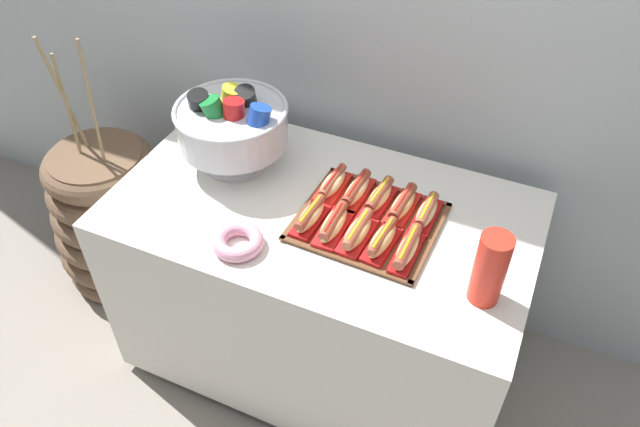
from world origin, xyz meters
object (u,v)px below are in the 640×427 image
Objects in this scene: hot_dog_4 at (407,249)px; hot_dog_8 at (402,205)px; hot_dog_9 at (426,213)px; hot_dog_3 at (382,241)px; hot_dog_6 at (356,191)px; donut at (238,242)px; hot_dog_5 at (334,185)px; punch_bowl at (232,124)px; cup_stack at (490,269)px; hot_dog_1 at (333,225)px; buffet_table at (321,285)px; floor_vase at (114,218)px; serving_tray at (368,222)px; hot_dog_0 at (310,217)px; hot_dog_7 at (379,198)px; hot_dog_2 at (357,233)px.

hot_dog_8 is at bearing 112.59° from hot_dog_4.
hot_dog_9 is at bearing -1.85° from hot_dog_8.
hot_dog_3 is 0.22m from hot_dog_6.
hot_dog_5 is at bearing 64.59° from donut.
punch_bowl reaches higher than cup_stack.
punch_bowl reaches higher than hot_dog_3.
hot_dog_1 is 1.02× the size of hot_dog_3.
hot_dog_6 is 1.22× the size of donut.
hot_dog_5 is at bearing 156.50° from cup_stack.
buffet_table is 0.46m from hot_dog_8.
hot_dog_3 is at bearing 178.15° from hot_dog_4.
cup_stack is at bearing -44.42° from hot_dog_9.
cup_stack is (0.52, -0.23, 0.08)m from hot_dog_5.
floor_vase is 6.20× the size of hot_dog_8.
serving_tray is at bearing -153.04° from hot_dog_9.
hot_dog_6 is at bearing 178.15° from hot_dog_8.
hot_dog_3 is 0.79× the size of cup_stack.
hot_dog_0 is at bearing 178.15° from hot_dog_3.
serving_tray is at bearing 26.96° from hot_dog_0.
floor_vase is 6.38× the size of hot_dog_3.
hot_dog_4 is 0.18m from hot_dog_8.
hot_dog_4 is 0.48m from donut.
serving_tray is 1.92× the size of cup_stack.
hot_dog_3 is 0.48× the size of punch_bowl.
hot_dog_6 is at bearing 54.66° from donut.
floor_vase is 1.34m from hot_dog_9.
hot_dog_6 is 0.40m from donut.
serving_tray is 0.39m from donut.
floor_vase is at bearing 176.74° from buffet_table.
serving_tray is 2.53× the size of hot_dog_0.
hot_dog_9 is (0.31, 0.16, -0.00)m from hot_dog_0.
buffet_table is at bearing -3.26° from floor_vase.
hot_dog_7 reaches higher than serving_tray.
hot_dog_0 is (0.94, -0.14, 0.48)m from floor_vase.
cup_stack is 0.69m from donut.
hot_dog_5 is at bearing 178.15° from hot_dog_8.
hot_dog_2 is 0.22m from hot_dog_5.
hot_dog_1 and hot_dog_6 have the same top height.
punch_bowl reaches higher than buffet_table.
hot_dog_1 is 0.99× the size of hot_dog_4.
hot_dog_4 is (0.30, -0.09, 0.39)m from buffet_table.
hot_dog_6 is 0.45m from punch_bowl.
hot_dog_9 is at bearing 26.96° from serving_tray.
hot_dog_2 is at bearing -7.30° from floor_vase.
hot_dog_7 is 0.95× the size of hot_dog_8.
floor_vase is 1.19m from serving_tray.
cup_stack is at bearing -10.24° from hot_dog_3.
buffet_table is 0.50m from hot_dog_4.
hot_dog_1 is at bearing -7.70° from floor_vase.
hot_dog_3 reaches higher than buffet_table.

